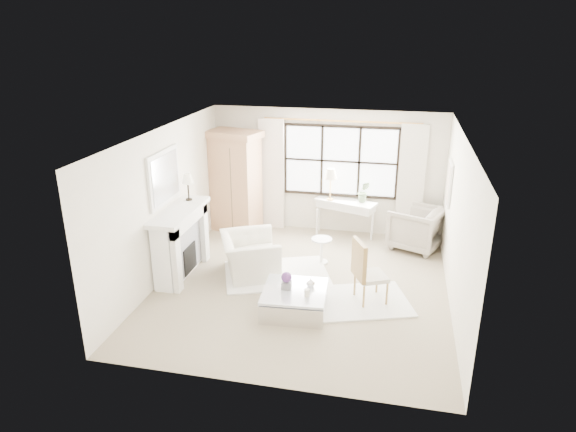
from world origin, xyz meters
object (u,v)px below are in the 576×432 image
(coffee_table, at_px, (295,301))
(armoire, at_px, (236,181))
(console_table, at_px, (345,218))
(club_armchair, at_px, (250,256))

(coffee_table, bearing_deg, armoire, 117.95)
(armoire, height_order, coffee_table, armoire)
(armoire, height_order, console_table, armoire)
(console_table, height_order, club_armchair, console_table)
(console_table, bearing_deg, club_armchair, -105.05)
(console_table, height_order, coffee_table, console_table)
(armoire, relative_size, coffee_table, 2.10)
(armoire, xyz_separation_m, console_table, (2.40, 0.18, -0.74))
(club_armchair, height_order, coffee_table, club_armchair)
(console_table, relative_size, coffee_table, 1.29)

